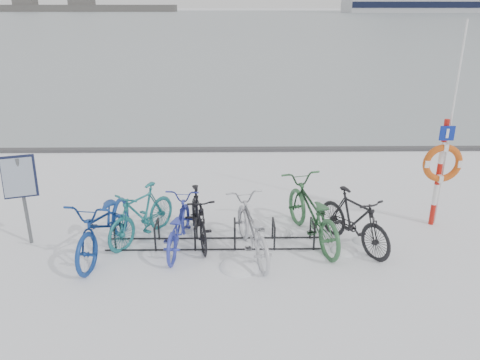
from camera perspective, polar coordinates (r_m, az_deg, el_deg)
name	(u,v)px	position (r m, az deg, el deg)	size (l,w,h in m)	color
ground	(216,244)	(8.82, -3.00, -7.86)	(900.00, 900.00, 0.00)	white
ice_sheet	(231,17)	(162.80, -1.05, 19.26)	(400.00, 298.00, 0.02)	#929DA5
quay_edge	(222,149)	(14.27, -2.20, 3.74)	(400.00, 0.25, 0.10)	#3F3F42
bike_rack	(215,236)	(8.74, -3.02, -6.82)	(4.00, 0.48, 0.46)	black
info_board	(20,182)	(9.21, -25.22, -0.20)	(0.61, 0.38, 1.71)	#595B5E
lifebuoy_station	(442,163)	(9.83, 23.42, 1.89)	(0.76, 0.22, 3.96)	#B2160E
shoreline	(3,6)	(294.38, -26.91, 18.38)	(180.00, 12.00, 9.50)	#474747
bike_0	(104,222)	(8.67, -16.20, -4.90)	(0.78, 2.23, 1.17)	navy
bike_1	(142,212)	(9.00, -11.91, -3.88)	(0.51, 1.79, 1.08)	#1D6A6F
bike_2	(178,223)	(8.60, -7.59, -5.25)	(0.63, 1.82, 0.95)	#2D39A9
bike_3	(199,215)	(8.77, -5.08, -4.30)	(0.49, 1.73, 1.04)	black
bike_4	(252,227)	(8.31, 1.43, -5.73)	(0.69, 1.97, 1.04)	#B2B3BB
bike_5	(312,211)	(8.85, 8.76, -3.70)	(0.79, 2.26, 1.19)	#2D5D36
bike_6	(354,218)	(8.79, 13.74, -4.57)	(0.52, 1.83, 1.10)	black
snow_drifts	(250,250)	(8.63, 1.23, -8.53)	(5.83, 1.92, 0.24)	white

